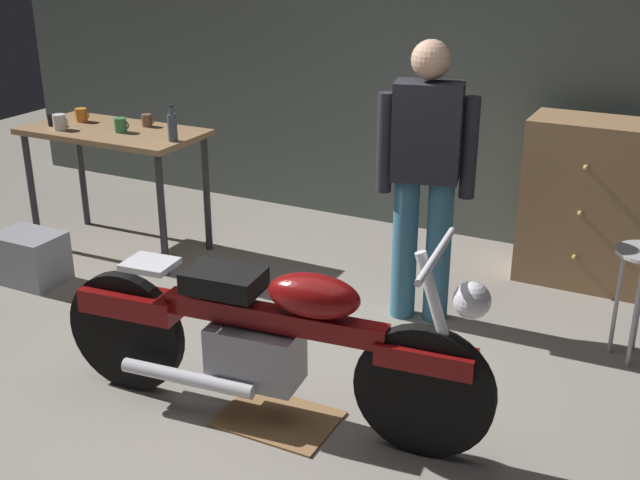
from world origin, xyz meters
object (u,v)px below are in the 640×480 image
object	(u,v)px
motorcycle	(267,336)
mug_brown_stoneware	(147,120)
storage_bin	(30,258)
mug_green_speckled	(121,125)
mug_white_ceramic	(60,122)
wooden_dresser	(587,203)
mug_black_matte	(53,120)
mug_orange_travel	(81,115)
bottle	(172,127)
person_standing	(425,172)

from	to	relation	value
motorcycle	mug_brown_stoneware	bearing A→B (deg)	134.51
storage_bin	mug_brown_stoneware	world-z (taller)	mug_brown_stoneware
mug_brown_stoneware	mug_green_speckled	size ratio (longest dim) A/B	0.87
mug_green_speckled	mug_white_ceramic	xyz separation A→B (m)	(-0.43, -0.14, 0.00)
wooden_dresser	mug_black_matte	world-z (taller)	wooden_dresser
motorcycle	mug_white_ceramic	bearing A→B (deg)	146.96
motorcycle	storage_bin	distance (m)	2.34
wooden_dresser	mug_orange_travel	size ratio (longest dim) A/B	9.31
mug_green_speckled	wooden_dresser	bearing A→B (deg)	18.10
mug_black_matte	mug_green_speckled	distance (m)	0.56
storage_bin	bottle	distance (m)	1.30
person_standing	mug_white_ceramic	distance (m)	2.67
mug_white_ceramic	bottle	bearing A→B (deg)	6.60
wooden_dresser	mug_white_ceramic	bearing A→B (deg)	-161.95
mug_green_speckled	bottle	world-z (taller)	bottle
wooden_dresser	mug_black_matte	bearing A→B (deg)	-163.55
storage_bin	mug_black_matte	bearing A→B (deg)	114.68
mug_green_speckled	bottle	size ratio (longest dim) A/B	0.49
mug_black_matte	bottle	bearing A→B (deg)	2.06
wooden_dresser	mug_white_ceramic	xyz separation A→B (m)	(-3.44, -1.12, 0.40)
mug_orange_travel	mug_white_ceramic	bearing A→B (deg)	-81.91
person_standing	storage_bin	world-z (taller)	person_standing
motorcycle	mug_orange_travel	size ratio (longest dim) A/B	18.49
mug_brown_stoneware	mug_white_ceramic	bearing A→B (deg)	-143.77
person_standing	wooden_dresser	distance (m)	1.32
mug_orange_travel	mug_white_ceramic	size ratio (longest dim) A/B	0.94
bottle	mug_white_ceramic	bearing A→B (deg)	-173.40
bottle	mug_orange_travel	bearing A→B (deg)	170.79
wooden_dresser	mug_green_speckled	distance (m)	3.19
mug_brown_stoneware	bottle	xyz separation A→B (m)	(0.41, -0.25, 0.05)
motorcycle	wooden_dresser	world-z (taller)	wooden_dresser
mug_orange_travel	mug_brown_stoneware	bearing A→B (deg)	10.78
mug_brown_stoneware	bottle	size ratio (longest dim) A/B	0.43
mug_white_ceramic	wooden_dresser	bearing A→B (deg)	18.05
mug_black_matte	mug_orange_travel	size ratio (longest dim) A/B	0.88
motorcycle	mug_green_speckled	xyz separation A→B (m)	(-1.97, 1.37, 0.50)
motorcycle	storage_bin	bearing A→B (deg)	157.72
wooden_dresser	bottle	distance (m)	2.77
mug_orange_travel	wooden_dresser	bearing A→B (deg)	13.98
wooden_dresser	storage_bin	world-z (taller)	wooden_dresser
person_standing	storage_bin	bearing A→B (deg)	2.21
wooden_dresser	mug_brown_stoneware	world-z (taller)	wooden_dresser
mug_green_speckled	mug_white_ceramic	bearing A→B (deg)	-162.35
motorcycle	mug_orange_travel	xyz separation A→B (m)	(-2.43, 1.49, 0.50)
person_standing	bottle	bearing A→B (deg)	-12.77
motorcycle	person_standing	xyz separation A→B (m)	(0.27, 1.35, 0.48)
bottle	wooden_dresser	bearing A→B (deg)	21.80
storage_bin	mug_white_ceramic	xyz separation A→B (m)	(-0.16, 0.57, 0.78)
storage_bin	mug_black_matte	size ratio (longest dim) A/B	4.24
mug_brown_stoneware	person_standing	bearing A→B (deg)	-6.15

